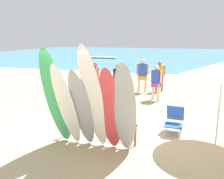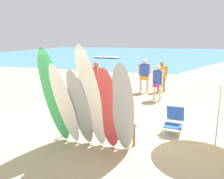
{
  "view_description": "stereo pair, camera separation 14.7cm",
  "coord_description": "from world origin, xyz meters",
  "px_view_note": "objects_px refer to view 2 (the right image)",
  "views": [
    {
      "loc": [
        2.03,
        -5.61,
        2.78
      ],
      "look_at": [
        0.0,
        1.31,
        1.16
      ],
      "focal_mm": 37.84,
      "sensor_mm": 36.0,
      "label": 1
    },
    {
      "loc": [
        2.17,
        -5.56,
        2.78
      ],
      "look_at": [
        0.0,
        1.31,
        1.16
      ],
      "focal_mm": 37.84,
      "sensor_mm": 36.0,
      "label": 2
    }
  ],
  "objects_px": {
    "beachgoer_by_water": "(144,73)",
    "beachgoer_near_rack": "(162,75)",
    "surfboard_red_4": "(108,111)",
    "beachgoer_midbeach": "(158,80)",
    "beachgoer_strolling": "(120,79)",
    "beach_chair_red": "(174,119)",
    "surfboard_grey_5": "(123,110)",
    "surfboard_green_0": "(55,99)",
    "beachgoer_photographing": "(96,78)",
    "distant_boat": "(107,57)",
    "beach_umbrella": "(223,70)",
    "surfboard_rack": "(97,125)",
    "surfboard_white_1": "(65,107)",
    "surfboard_white_3": "(92,101)",
    "surfboard_grey_2": "(80,110)"
  },
  "relations": [
    {
      "from": "beachgoer_near_rack",
      "to": "beachgoer_photographing",
      "type": "distance_m",
      "value": 3.64
    },
    {
      "from": "beachgoer_strolling",
      "to": "beachgoer_by_water",
      "type": "bearing_deg",
      "value": 85.63
    },
    {
      "from": "beachgoer_photographing",
      "to": "beach_umbrella",
      "type": "bearing_deg",
      "value": 18.94
    },
    {
      "from": "surfboard_rack",
      "to": "surfboard_white_1",
      "type": "height_order",
      "value": "surfboard_white_1"
    },
    {
      "from": "surfboard_green_0",
      "to": "surfboard_white_1",
      "type": "bearing_deg",
      "value": -7.42
    },
    {
      "from": "beachgoer_photographing",
      "to": "beachgoer_strolling",
      "type": "relative_size",
      "value": 1.1
    },
    {
      "from": "beachgoer_by_water",
      "to": "distant_boat",
      "type": "bearing_deg",
      "value": 105.62
    },
    {
      "from": "surfboard_red_4",
      "to": "distant_boat",
      "type": "distance_m",
      "value": 25.33
    },
    {
      "from": "surfboard_white_3",
      "to": "beachgoer_by_water",
      "type": "relative_size",
      "value": 1.68
    },
    {
      "from": "surfboard_rack",
      "to": "distant_boat",
      "type": "xyz_separation_m",
      "value": [
        -7.64,
        23.36,
        -0.32
      ]
    },
    {
      "from": "surfboard_green_0",
      "to": "beach_chair_red",
      "type": "height_order",
      "value": "surfboard_green_0"
    },
    {
      "from": "beachgoer_photographing",
      "to": "surfboard_red_4",
      "type": "bearing_deg",
      "value": -12.0
    },
    {
      "from": "surfboard_red_4",
      "to": "beachgoer_midbeach",
      "type": "distance_m",
      "value": 5.36
    },
    {
      "from": "beachgoer_midbeach",
      "to": "beachgoer_photographing",
      "type": "bearing_deg",
      "value": 50.47
    },
    {
      "from": "surfboard_grey_2",
      "to": "surfboard_red_4",
      "type": "height_order",
      "value": "surfboard_red_4"
    },
    {
      "from": "surfboard_rack",
      "to": "beachgoer_photographing",
      "type": "height_order",
      "value": "beachgoer_photographing"
    },
    {
      "from": "surfboard_white_1",
      "to": "surfboard_white_3",
      "type": "height_order",
      "value": "surfboard_white_3"
    },
    {
      "from": "surfboard_grey_5",
      "to": "beachgoer_photographing",
      "type": "relative_size",
      "value": 1.4
    },
    {
      "from": "surfboard_white_3",
      "to": "surfboard_red_4",
      "type": "height_order",
      "value": "surfboard_white_3"
    },
    {
      "from": "beachgoer_by_water",
      "to": "beachgoer_near_rack",
      "type": "relative_size",
      "value": 1.09
    },
    {
      "from": "surfboard_red_4",
      "to": "beachgoer_near_rack",
      "type": "xyz_separation_m",
      "value": [
        0.5,
        7.08,
        -0.19
      ]
    },
    {
      "from": "surfboard_red_4",
      "to": "surfboard_grey_5",
      "type": "distance_m",
      "value": 0.36
    },
    {
      "from": "surfboard_red_4",
      "to": "beachgoer_by_water",
      "type": "xyz_separation_m",
      "value": [
        -0.31,
        6.66,
        -0.11
      ]
    },
    {
      "from": "beachgoer_midbeach",
      "to": "beach_chair_red",
      "type": "distance_m",
      "value": 3.7
    },
    {
      "from": "surfboard_grey_5",
      "to": "beachgoer_strolling",
      "type": "relative_size",
      "value": 1.54
    },
    {
      "from": "surfboard_grey_2",
      "to": "beachgoer_photographing",
      "type": "height_order",
      "value": "surfboard_grey_2"
    },
    {
      "from": "beach_chair_red",
      "to": "beachgoer_photographing",
      "type": "bearing_deg",
      "value": 146.63
    },
    {
      "from": "beach_chair_red",
      "to": "beachgoer_by_water",
      "type": "bearing_deg",
      "value": 114.12
    },
    {
      "from": "beachgoer_strolling",
      "to": "beach_chair_red",
      "type": "distance_m",
      "value": 4.36
    },
    {
      "from": "beachgoer_photographing",
      "to": "beach_umbrella",
      "type": "height_order",
      "value": "beach_umbrella"
    },
    {
      "from": "beachgoer_strolling",
      "to": "beach_chair_red",
      "type": "relative_size",
      "value": 1.94
    },
    {
      "from": "surfboard_red_4",
      "to": "beachgoer_midbeach",
      "type": "relative_size",
      "value": 1.47
    },
    {
      "from": "beachgoer_near_rack",
      "to": "beachgoer_strolling",
      "type": "relative_size",
      "value": 0.99
    },
    {
      "from": "beachgoer_midbeach",
      "to": "beachgoer_by_water",
      "type": "bearing_deg",
      "value": -26.37
    },
    {
      "from": "surfboard_rack",
      "to": "beachgoer_midbeach",
      "type": "distance_m",
      "value": 4.86
    },
    {
      "from": "beachgoer_by_water",
      "to": "beach_umbrella",
      "type": "relative_size",
      "value": 0.78
    },
    {
      "from": "surfboard_white_3",
      "to": "beachgoer_near_rack",
      "type": "xyz_separation_m",
      "value": [
        0.87,
        7.18,
        -0.43
      ]
    },
    {
      "from": "beachgoer_by_water",
      "to": "beach_umbrella",
      "type": "distance_m",
      "value": 6.12
    },
    {
      "from": "surfboard_white_3",
      "to": "surfboard_red_4",
      "type": "relative_size",
      "value": 1.23
    },
    {
      "from": "beachgoer_near_rack",
      "to": "surfboard_grey_2",
      "type": "bearing_deg",
      "value": -124.79
    },
    {
      "from": "surfboard_white_1",
      "to": "surfboard_rack",
      "type": "bearing_deg",
      "value": 55.12
    },
    {
      "from": "surfboard_grey_5",
      "to": "beach_umbrella",
      "type": "relative_size",
      "value": 1.11
    },
    {
      "from": "surfboard_white_3",
      "to": "beachgoer_midbeach",
      "type": "bearing_deg",
      "value": 85.63
    },
    {
      "from": "distant_boat",
      "to": "surfboard_green_0",
      "type": "bearing_deg",
      "value": -74.21
    },
    {
      "from": "beachgoer_near_rack",
      "to": "beach_umbrella",
      "type": "height_order",
      "value": "beach_umbrella"
    },
    {
      "from": "surfboard_grey_5",
      "to": "beachgoer_midbeach",
      "type": "xyz_separation_m",
      "value": [
        0.15,
        5.36,
        -0.24
      ]
    },
    {
      "from": "beachgoer_by_water",
      "to": "beachgoer_near_rack",
      "type": "xyz_separation_m",
      "value": [
        0.81,
        0.42,
        -0.08
      ]
    },
    {
      "from": "beachgoer_photographing",
      "to": "surfboard_green_0",
      "type": "bearing_deg",
      "value": -28.05
    },
    {
      "from": "surfboard_white_1",
      "to": "beachgoer_photographing",
      "type": "xyz_separation_m",
      "value": [
        -0.96,
        4.54,
        -0.12
      ]
    },
    {
      "from": "surfboard_red_4",
      "to": "beachgoer_strolling",
      "type": "xyz_separation_m",
      "value": [
        -1.2,
        5.23,
        -0.18
      ]
    }
  ]
}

